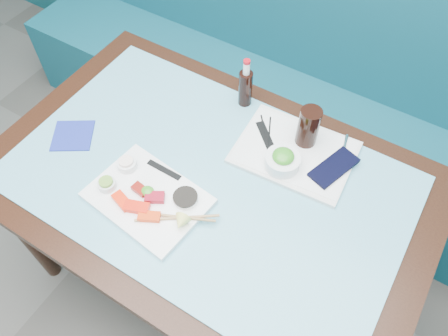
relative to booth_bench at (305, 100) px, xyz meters
The scene contains 34 objects.
booth_bench is the anchor object (origin of this frame).
dining_table 0.89m from the booth_bench, 90.00° to the right, with size 1.40×0.90×0.75m.
glass_top 0.92m from the booth_bench, 90.00° to the right, with size 1.22×0.76×0.01m, color #5FA7BE.
sashimi_plate 1.08m from the booth_bench, 96.27° to the right, with size 0.34×0.25×0.02m, color white.
salmon_left 1.14m from the booth_bench, 98.62° to the right, with size 0.07×0.03×0.02m, color #FF280A.
salmon_mid 1.13m from the booth_bench, 95.97° to the right, with size 0.07×0.04×0.02m, color red.
salmon_right 1.13m from the booth_bench, 93.25° to the right, with size 0.06×0.03×0.02m, color #EC3709.
tuna_left 1.08m from the booth_bench, 98.00° to the right, with size 0.05×0.03×0.02m, color maroon.
tuna_right 1.08m from the booth_bench, 94.87° to the right, with size 0.06×0.04×0.02m, color maroon.
seaweed_garnish 1.08m from the booth_bench, 96.62° to the right, with size 0.04×0.04×0.02m, color #3A9221.
ramekin_wasabi 1.14m from the booth_bench, 102.79° to the right, with size 0.05×0.05×0.02m, color silver.
wasabi_fill 1.14m from the booth_bench, 102.79° to the right, with size 0.04×0.04×0.01m, color #669A31.
ramekin_ginger 1.06m from the booth_bench, 103.67° to the right, with size 0.06×0.06×0.03m, color white.
ginger_fill 1.06m from the booth_bench, 103.67° to the right, with size 0.04×0.04×0.01m, color #FEE2D0.
soy_dish 1.03m from the booth_bench, 90.29° to the right, with size 0.07×0.07×0.01m, color white.
soy_fill 1.04m from the booth_bench, 90.29° to the right, with size 0.07×0.07×0.01m, color black.
lemon_wedge 1.11m from the booth_bench, 88.04° to the right, with size 0.05×0.05×0.04m, color #F8F475.
chopstick_sleeve 0.99m from the booth_bench, 97.94° to the right, with size 0.12×0.02×0.00m, color black.
wooden_chopstick_a 1.09m from the booth_bench, 89.99° to the right, with size 0.01×0.01×0.24m, color #9E774A.
wooden_chopstick_b 1.09m from the booth_bench, 89.43° to the right, with size 0.01×0.01×0.25m, color #AC8051.
serving_tray 0.75m from the booth_bench, 72.69° to the right, with size 0.37×0.28×0.01m, color silver.
paper_placemat 0.75m from the booth_bench, 72.69° to the right, with size 0.36×0.25×0.00m, color white.
seaweed_bowl 0.82m from the booth_bench, 75.27° to the right, with size 0.11×0.11×0.04m, color white.
seaweed_salad 0.84m from the booth_bench, 75.27° to the right, with size 0.07×0.07×0.03m, color #318C20.
cola_glass 0.75m from the booth_bench, 70.17° to the right, with size 0.07×0.07×0.14m, color black.
navy_pouch 0.80m from the booth_bench, 61.92° to the right, with size 0.07×0.17×0.01m, color black.
fork 0.72m from the booth_bench, 57.68° to the right, with size 0.01×0.01×0.09m, color silver.
black_chopstick_a 0.74m from the booth_bench, 81.66° to the right, with size 0.01×0.01×0.22m, color black.
black_chopstick_b 0.74m from the booth_bench, 80.93° to the right, with size 0.01×0.01×0.21m, color black.
tray_sleeve 0.74m from the booth_bench, 81.29° to the right, with size 0.03×0.17×0.00m, color black.
cola_bottle_body 0.67m from the booth_bench, 97.47° to the right, with size 0.05×0.05×0.14m, color black.
cola_bottle_neck 0.74m from the booth_bench, 97.47° to the right, with size 0.02×0.02×0.05m, color white.
cola_bottle_cap 0.76m from the booth_bench, 97.47° to the right, with size 0.02×0.02×0.01m, color #B40B15.
blue_napkin 1.12m from the booth_bench, 117.19° to the right, with size 0.13×0.13×0.01m, color navy.
Camera 1 is at (0.45, 0.82, 1.89)m, focal length 35.00 mm.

